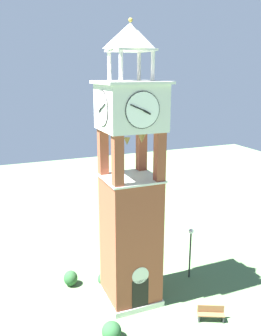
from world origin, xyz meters
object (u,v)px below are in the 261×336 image
Objects in this scene: lamp_post at (191,244)px; trash_bin at (154,257)px; clock_tower at (131,196)px; park_bench at (211,313)px.

lamp_post is 4.79× the size of trash_bin.
clock_tower is 21.70× the size of trash_bin.
clock_tower is 8.55m from park_bench.
clock_tower is 4.53× the size of lamp_post.
clock_tower reaches higher than park_bench.
park_bench is 7.46m from trash_bin.
trash_bin is at bearing 115.86° from lamp_post.
lamp_post is (4.89, 0.61, -4.50)m from clock_tower.
clock_tower reaches higher than lamp_post.
lamp_post is (1.28, 4.56, 2.18)m from park_bench.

